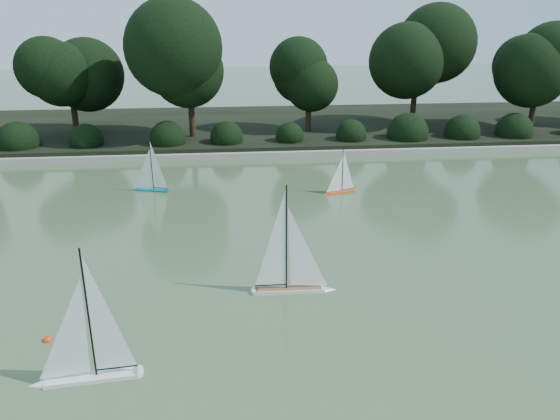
% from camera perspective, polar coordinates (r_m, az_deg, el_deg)
% --- Properties ---
extents(ground, '(80.00, 80.00, 0.00)m').
position_cam_1_polar(ground, '(8.73, 7.75, -9.09)').
color(ground, '#385030').
rests_on(ground, ground).
extents(pond_coping, '(40.00, 0.35, 0.18)m').
position_cam_1_polar(pond_coping, '(17.02, 0.82, 5.89)').
color(pond_coping, gray).
rests_on(pond_coping, ground).
extents(far_bank, '(40.00, 8.00, 0.30)m').
position_cam_1_polar(far_bank, '(20.89, -0.47, 8.69)').
color(far_bank, black).
rests_on(far_bank, ground).
extents(tree_line, '(26.31, 3.93, 4.39)m').
position_cam_1_polar(tree_line, '(19.17, 3.77, 15.16)').
color(tree_line, black).
rests_on(tree_line, ground).
extents(shrub_hedge, '(29.10, 1.10, 1.10)m').
position_cam_1_polar(shrub_hedge, '(17.81, 0.48, 7.71)').
color(shrub_hedge, black).
rests_on(shrub_hedge, ground).
extents(sailboat_white_a, '(1.36, 0.34, 1.85)m').
position_cam_1_polar(sailboat_white_a, '(7.18, -20.10, -14.47)').
color(sailboat_white_a, white).
rests_on(sailboat_white_a, ground).
extents(sailboat_white_b, '(1.38, 0.26, 1.88)m').
position_cam_1_polar(sailboat_white_b, '(8.72, 1.71, -6.78)').
color(sailboat_white_b, silver).
rests_on(sailboat_white_b, ground).
extents(sailboat_orange, '(0.88, 0.32, 1.21)m').
position_cam_1_polar(sailboat_orange, '(13.56, 6.14, 2.55)').
color(sailboat_orange, '#F75114').
rests_on(sailboat_orange, ground).
extents(sailboat_teal, '(1.03, 0.44, 1.42)m').
position_cam_1_polar(sailboat_teal, '(14.04, -13.57, 2.85)').
color(sailboat_teal, '#05717E').
rests_on(sailboat_teal, ground).
extents(race_buoy, '(0.13, 0.13, 0.13)m').
position_cam_1_polar(race_buoy, '(8.27, -23.11, -12.42)').
color(race_buoy, red).
rests_on(race_buoy, ground).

